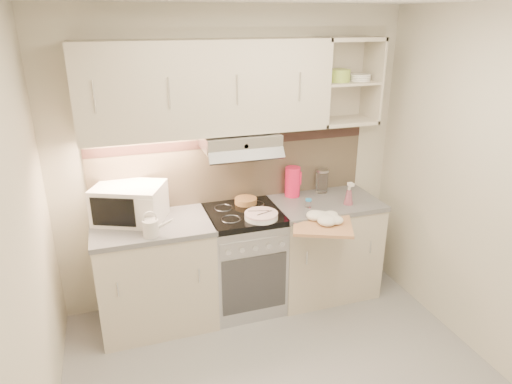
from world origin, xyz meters
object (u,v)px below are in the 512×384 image
at_px(plate_stack, 261,216).
at_px(glass_jar, 322,181).
at_px(spray_bottle, 349,195).
at_px(cutting_board, 322,225).
at_px(watering_can, 152,227).
at_px(microwave, 130,203).
at_px(pink_pitcher, 293,182).
at_px(electric_range, 244,259).

height_order(plate_stack, glass_jar, glass_jar).
distance_m(glass_jar, spray_bottle, 0.34).
xyz_separation_m(plate_stack, spray_bottle, (0.81, 0.05, 0.06)).
bearing_deg(cutting_board, watering_can, -163.88).
xyz_separation_m(spray_bottle, cutting_board, (-0.37, -0.26, -0.11)).
bearing_deg(glass_jar, spray_bottle, -74.31).
height_order(watering_can, cutting_board, watering_can).
bearing_deg(microwave, glass_jar, 27.26).
distance_m(microwave, plate_stack, 1.03).
xyz_separation_m(pink_pitcher, spray_bottle, (0.38, -0.33, -0.05)).
bearing_deg(cutting_board, glass_jar, 88.64).
height_order(electric_range, microwave, microwave).
relative_size(spray_bottle, cutting_board, 0.47).
bearing_deg(cutting_board, spray_bottle, 58.92).
xyz_separation_m(glass_jar, cutting_board, (-0.28, -0.59, -0.14)).
height_order(electric_range, glass_jar, glass_jar).
bearing_deg(microwave, watering_can, -45.13).
height_order(microwave, cutting_board, microwave).
height_order(watering_can, plate_stack, watering_can).
relative_size(pink_pitcher, cutting_board, 0.59).
bearing_deg(microwave, pink_pitcher, 27.83).
bearing_deg(glass_jar, electric_range, -166.06).
bearing_deg(glass_jar, plate_stack, -151.92).
bearing_deg(microwave, spray_bottle, 16.57).
relative_size(plate_stack, pink_pitcher, 0.99).
xyz_separation_m(plate_stack, cutting_board, (0.44, -0.21, -0.05)).
bearing_deg(spray_bottle, watering_can, -179.51).
xyz_separation_m(microwave, watering_can, (0.13, -0.34, -0.08)).
relative_size(electric_range, plate_stack, 3.38).
distance_m(microwave, pink_pitcher, 1.41).
bearing_deg(spray_bottle, electric_range, 169.12).
relative_size(electric_range, spray_bottle, 4.25).
xyz_separation_m(watering_can, spray_bottle, (1.66, 0.09, 0.01)).
height_order(electric_range, cutting_board, electric_range).
bearing_deg(electric_range, glass_jar, 13.94).
xyz_separation_m(microwave, glass_jar, (1.70, 0.08, -0.04)).
height_order(pink_pitcher, spray_bottle, pink_pitcher).
bearing_deg(pink_pitcher, watering_can, -148.25).
relative_size(glass_jar, spray_bottle, 1.03).
bearing_deg(microwave, electric_range, 17.01).
distance_m(plate_stack, glass_jar, 0.81).
distance_m(glass_jar, cutting_board, 0.67).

